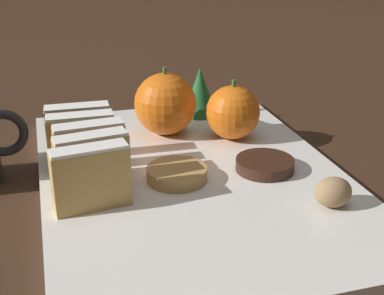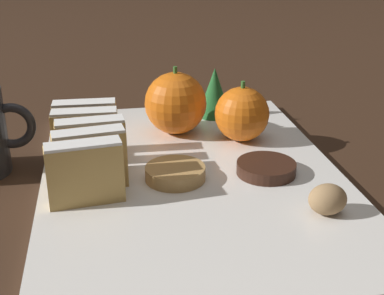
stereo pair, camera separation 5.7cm
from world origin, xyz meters
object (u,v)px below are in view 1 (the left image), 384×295
orange_near (169,104)px  chocolate_cookie (265,165)px  walnut (333,192)px  orange_far (233,112)px

orange_near → chocolate_cookie: 0.16m
orange_near → chocolate_cookie: size_ratio=1.35×
orange_near → walnut: 0.25m
orange_near → walnut: bearing=-65.4°
walnut → chocolate_cookie: walnut is taller
orange_near → chocolate_cookie: bearing=-61.6°
orange_far → walnut: bearing=-80.3°
walnut → chocolate_cookie: 0.10m
orange_near → orange_far: size_ratio=1.15×
walnut → chocolate_cookie: bearing=108.4°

